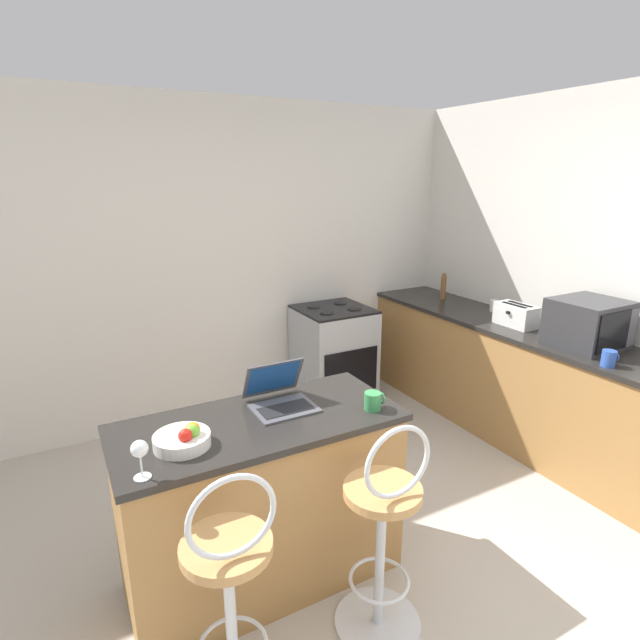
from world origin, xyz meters
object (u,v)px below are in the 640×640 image
at_px(pepper_mill, 443,287).
at_px(mug_white, 495,306).
at_px(stove_range, 333,357).
at_px(microwave, 588,323).
at_px(bar_stool_near, 231,596).
at_px(mug_blue, 609,358).
at_px(toaster, 516,315).
at_px(wine_glass_tall, 140,451).
at_px(bar_stool_far, 383,534).
at_px(mug_green, 373,401).
at_px(fruit_bowl, 184,439).
at_px(laptop, 279,395).

bearing_deg(pepper_mill, mug_white, -79.74).
relative_size(stove_range, pepper_mill, 3.58).
bearing_deg(stove_range, microwave, -59.23).
xyz_separation_m(bar_stool_near, mug_blue, (2.46, 0.17, 0.44)).
bearing_deg(stove_range, bar_stool_near, -128.14).
height_order(microwave, mug_white, microwave).
xyz_separation_m(toaster, wine_glass_tall, (-2.87, -0.71, 0.03)).
bearing_deg(wine_glass_tall, pepper_mill, 28.81).
relative_size(bar_stool_far, wine_glass_tall, 6.72).
distance_m(stove_range, wine_glass_tall, 2.71).
relative_size(microwave, mug_blue, 4.43).
relative_size(toaster, mug_blue, 3.08).
relative_size(bar_stool_near, wine_glass_tall, 6.72).
distance_m(stove_range, pepper_mill, 1.21).
bearing_deg(bar_stool_near, stove_range, 51.86).
xyz_separation_m(wine_glass_tall, mug_green, (1.10, 0.06, -0.07)).
height_order(bar_stool_near, toaster, toaster).
relative_size(bar_stool_far, stove_range, 1.18).
distance_m(fruit_bowl, mug_blue, 2.50).
bearing_deg(bar_stool_near, microwave, 10.09).
distance_m(mug_blue, mug_green, 1.59).
relative_size(bar_stool_far, fruit_bowl, 4.41).
height_order(pepper_mill, mug_green, pepper_mill).
height_order(bar_stool_far, mug_white, bar_stool_far).
xyz_separation_m(bar_stool_far, mug_green, (0.19, 0.38, 0.43)).
relative_size(pepper_mill, mug_white, 2.66).
bearing_deg(mug_white, microwave, -99.24).
distance_m(mug_blue, mug_white, 1.30).
relative_size(stove_range, wine_glass_tall, 5.70).
height_order(stove_range, mug_blue, mug_blue).
distance_m(microwave, fruit_bowl, 2.71).
bearing_deg(microwave, stove_range, 120.77).
relative_size(bar_stool_far, pepper_mill, 4.22).
xyz_separation_m(fruit_bowl, mug_white, (2.86, 0.94, 0.01)).
relative_size(microwave, stove_range, 0.49).
bearing_deg(laptop, fruit_bowl, -161.85).
bearing_deg(microwave, toaster, 94.24).
height_order(bar_stool_near, pepper_mill, pepper_mill).
height_order(toaster, mug_blue, toaster).
bearing_deg(mug_green, mug_blue, -7.40).
height_order(bar_stool_near, stove_range, bar_stool_near).
distance_m(bar_stool_near, fruit_bowl, 0.63).
bearing_deg(mug_blue, pepper_mill, 80.92).
bearing_deg(toaster, stove_range, 130.46).
distance_m(microwave, toaster, 0.56).
bearing_deg(mug_blue, wine_glass_tall, 176.94).
height_order(microwave, mug_green, microwave).
bearing_deg(wine_glass_tall, toaster, 14.00).
bearing_deg(laptop, microwave, -4.30).
distance_m(laptop, microwave, 2.20).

